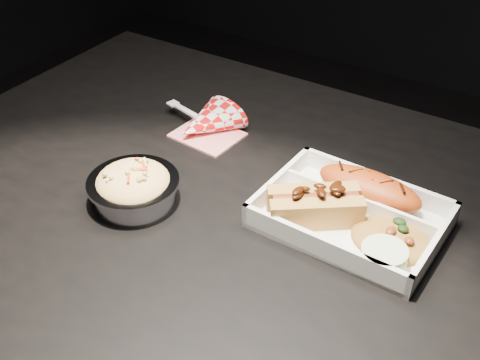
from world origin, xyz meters
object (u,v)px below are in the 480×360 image
at_px(fried_pastry, 369,188).
at_px(food_tray, 351,218).
at_px(dining_table, 255,251).
at_px(hotdog, 315,204).
at_px(napkin_fork, 206,124).
at_px(foil_coleslaw_cup, 134,186).

bearing_deg(fried_pastry, food_tray, -92.25).
distance_m(dining_table, fried_pastry, 0.20).
height_order(hotdog, napkin_fork, napkin_fork).
bearing_deg(hotdog, fried_pastry, 22.72).
distance_m(hotdog, foil_coleslaw_cup, 0.27).
xyz_separation_m(dining_table, fried_pastry, (0.14, 0.09, 0.12)).
distance_m(fried_pastry, napkin_fork, 0.32).
relative_size(hotdog, foil_coleslaw_cup, 1.03).
height_order(fried_pastry, foil_coleslaw_cup, foil_coleslaw_cup).
distance_m(dining_table, foil_coleslaw_cup, 0.22).
bearing_deg(foil_coleslaw_cup, fried_pastry, 31.50).
bearing_deg(foil_coleslaw_cup, napkin_fork, 96.22).
height_order(hotdog, foil_coleslaw_cup, same).
bearing_deg(dining_table, hotdog, 8.22).
distance_m(fried_pastry, foil_coleslaw_cup, 0.35).
height_order(fried_pastry, hotdog, hotdog).
xyz_separation_m(foil_coleslaw_cup, napkin_fork, (-0.02, 0.22, -0.01)).
bearing_deg(hotdog, dining_table, 151.94).
relative_size(food_tray, fried_pastry, 1.60).
height_order(dining_table, napkin_fork, napkin_fork).
height_order(food_tray, fried_pastry, fried_pastry).
height_order(food_tray, hotdog, hotdog).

